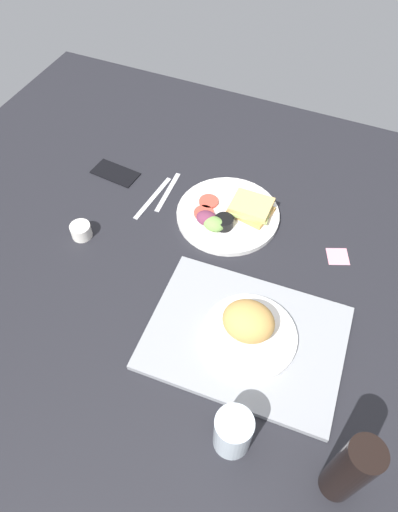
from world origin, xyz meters
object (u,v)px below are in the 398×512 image
Objects in this scene: fork at (168,192)px; sticky_note at (338,256)px; serving_tray at (245,337)px; soda_bottle at (350,470)px; espresso_cup at (81,231)px; bread_plate_near at (249,327)px; knife at (153,198)px; plate_with_salad at (230,214)px; drinking_glass at (233,432)px; cell_phone at (115,173)px.

fork reaches higher than sticky_note.
serving_tray is 36.20cm from soda_bottle.
bread_plate_near is at bearing 167.65° from espresso_cup.
knife is at bearing -118.72° from espresso_cup.
serving_tray reaches higher than fork.
serving_tray is 38.33cm from plate_with_salad.
bread_plate_near is 1.29× the size of fork.
plate_with_salad reaches higher than serving_tray.
drinking_glass is 0.60× the size of knife.
plate_with_salad is 72.13cm from soda_bottle.
cell_phone is (15.55, -4.91, 0.15)cm from knife.
plate_with_salad is at bearing 79.99° from fork.
serving_tray is at bearing 167.05° from espresso_cup.
drinking_glass is (-4.98, 23.23, 0.56)cm from bread_plate_near.
cell_phone is at bearing -35.84° from soda_bottle.
drinking_glass is at bearing 80.70° from sticky_note.
cell_phone is at bearing -44.35° from drinking_glass.
cell_phone reaches higher than fork.
espresso_cup is at bearing -12.35° from bread_plate_near.
fork is at bearing -42.50° from soda_bottle.
espresso_cup is (34.98, 22.26, 0.32)cm from plate_with_salad.
plate_with_salad is at bearing -63.35° from serving_tray.
drinking_glass is 56.63cm from sticky_note.
drinking_glass is at bearing 44.81° from knife.
plate_with_salad is 39.37cm from cell_phone.
knife is at bearing 0.22° from sticky_note.
drinking_glass is 2.04× the size of sticky_note.
bread_plate_near is 1.16× the size of knife.
bread_plate_near is at bearing -77.90° from drinking_glass.
cell_phone reaches higher than knife.
plate_with_salad is 20.84cm from fork.
cell_phone is at bearing -96.15° from fork.
knife is at bearing -50.21° from drinking_glass.
drinking_glass is 72.29cm from knife.
soda_bottle reaches higher than plate_with_salad.
plate_with_salad reaches higher than cell_phone.
soda_bottle is 1.32× the size of fork.
serving_tray reaches higher than cell_phone.
espresso_cup is 28.58cm from fork.
cell_phone reaches higher than sticky_note.
drinking_glass is 0.51× the size of soda_bottle.
bread_plate_near is 23.77cm from drinking_glass.
bread_plate_near is 52.79cm from fork.
serving_tray is 4.38cm from bread_plate_near.
espresso_cup is 69.79cm from sticky_note.
bread_plate_near is 0.98× the size of soda_bottle.
fork is at bearing 148.16° from knife.
cell_phone is (18.55, -0.91, 0.15)cm from fork.
serving_tray is 2.37× the size of knife.
sticky_note is (-14.40, -32.87, -0.74)cm from serving_tray.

